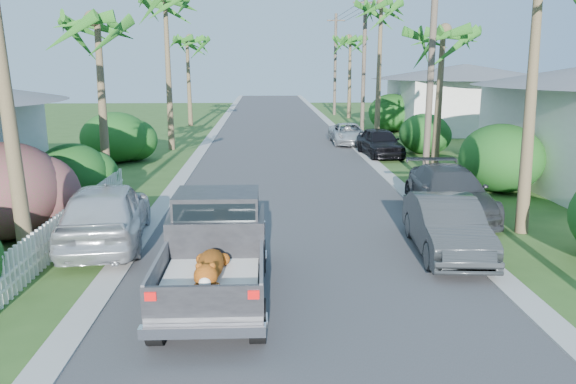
{
  "coord_description": "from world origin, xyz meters",
  "views": [
    {
      "loc": [
        -0.87,
        -8.97,
        4.62
      ],
      "look_at": [
        -0.28,
        5.09,
        1.4
      ],
      "focal_mm": 35.0,
      "sensor_mm": 36.0,
      "label": 1
    }
  ],
  "objects_px": {
    "parked_car_rd": "(349,134)",
    "house_right_far": "(463,101)",
    "palm_r_d": "(351,38)",
    "utility_pole_d": "(335,64)",
    "palm_r_c": "(381,4)",
    "parked_car_rn": "(446,227)",
    "palm_r_b": "(443,31)",
    "palm_l_b": "(96,20)",
    "palm_l_d": "(187,38)",
    "parked_car_ln": "(106,213)",
    "pickup_truck": "(217,245)",
    "utility_pole_b": "(431,64)",
    "parked_car_rf": "(380,143)",
    "utility_pole_c": "(364,64)",
    "parked_car_rm": "(449,192)"
  },
  "relations": [
    {
      "from": "parked_car_rd",
      "to": "house_right_far",
      "type": "height_order",
      "value": "house_right_far"
    },
    {
      "from": "palm_r_d",
      "to": "utility_pole_d",
      "type": "xyz_separation_m",
      "value": [
        -0.9,
        3.0,
        -2.14
      ]
    },
    {
      "from": "palm_r_d",
      "to": "palm_r_c",
      "type": "bearing_deg",
      "value": -91.23
    },
    {
      "from": "parked_car_rn",
      "to": "palm_r_b",
      "type": "relative_size",
      "value": 0.59
    },
    {
      "from": "palm_l_b",
      "to": "palm_r_c",
      "type": "bearing_deg",
      "value": 47.12
    },
    {
      "from": "parked_car_rn",
      "to": "palm_l_d",
      "type": "relative_size",
      "value": 0.55
    },
    {
      "from": "parked_car_ln",
      "to": "house_right_far",
      "type": "relative_size",
      "value": 0.55
    },
    {
      "from": "parked_car_rn",
      "to": "house_right_far",
      "type": "bearing_deg",
      "value": 74.12
    },
    {
      "from": "palm_r_c",
      "to": "parked_car_ln",
      "type": "bearing_deg",
      "value": -118.36
    },
    {
      "from": "palm_l_b",
      "to": "utility_pole_d",
      "type": "distance_m",
      "value": 33.42
    },
    {
      "from": "palm_l_b",
      "to": "palm_l_d",
      "type": "relative_size",
      "value": 0.96
    },
    {
      "from": "palm_l_d",
      "to": "house_right_far",
      "type": "height_order",
      "value": "palm_l_d"
    },
    {
      "from": "palm_r_b",
      "to": "parked_car_rd",
      "type": "bearing_deg",
      "value": 106.16
    },
    {
      "from": "pickup_truck",
      "to": "palm_r_d",
      "type": "bearing_deg",
      "value": 77.58
    },
    {
      "from": "parked_car_rn",
      "to": "utility_pole_b",
      "type": "distance_m",
      "value": 9.87
    },
    {
      "from": "palm_r_c",
      "to": "pickup_truck",
      "type": "bearing_deg",
      "value": -108.58
    },
    {
      "from": "utility_pole_d",
      "to": "house_right_far",
      "type": "bearing_deg",
      "value": -60.35
    },
    {
      "from": "pickup_truck",
      "to": "palm_r_d",
      "type": "distance_m",
      "value": 39.32
    },
    {
      "from": "pickup_truck",
      "to": "parked_car_rf",
      "type": "relative_size",
      "value": 1.22
    },
    {
      "from": "palm_r_d",
      "to": "utility_pole_c",
      "type": "height_order",
      "value": "utility_pole_c"
    },
    {
      "from": "palm_l_d",
      "to": "parked_car_rd",
      "type": "bearing_deg",
      "value": -44.16
    },
    {
      "from": "utility_pole_c",
      "to": "utility_pole_d",
      "type": "height_order",
      "value": "same"
    },
    {
      "from": "parked_car_ln",
      "to": "utility_pole_b",
      "type": "xyz_separation_m",
      "value": [
        10.6,
        7.74,
        3.76
      ]
    },
    {
      "from": "pickup_truck",
      "to": "parked_car_rf",
      "type": "distance_m",
      "value": 18.48
    },
    {
      "from": "parked_car_rm",
      "to": "parked_car_rn",
      "type": "bearing_deg",
      "value": -106.93
    },
    {
      "from": "palm_r_b",
      "to": "utility_pole_c",
      "type": "relative_size",
      "value": 0.8
    },
    {
      "from": "parked_car_rf",
      "to": "palm_r_b",
      "type": "xyz_separation_m",
      "value": [
        1.6,
        -4.16,
        5.24
      ]
    },
    {
      "from": "utility_pole_c",
      "to": "house_right_far",
      "type": "bearing_deg",
      "value": 15.12
    },
    {
      "from": "parked_car_rd",
      "to": "palm_l_d",
      "type": "distance_m",
      "value": 15.85
    },
    {
      "from": "palm_r_b",
      "to": "parked_car_rn",
      "type": "bearing_deg",
      "value": -105.46
    },
    {
      "from": "parked_car_ln",
      "to": "parked_car_rn",
      "type": "bearing_deg",
      "value": 165.66
    },
    {
      "from": "parked_car_rf",
      "to": "palm_l_d",
      "type": "bearing_deg",
      "value": 122.86
    },
    {
      "from": "parked_car_rm",
      "to": "utility_pole_b",
      "type": "bearing_deg",
      "value": 84.04
    },
    {
      "from": "utility_pole_b",
      "to": "palm_r_b",
      "type": "bearing_deg",
      "value": 63.43
    },
    {
      "from": "parked_car_rd",
      "to": "palm_r_b",
      "type": "relative_size",
      "value": 0.59
    },
    {
      "from": "parked_car_rd",
      "to": "utility_pole_b",
      "type": "bearing_deg",
      "value": -82.46
    },
    {
      "from": "utility_pole_c",
      "to": "parked_car_ln",
      "type": "bearing_deg",
      "value": -114.99
    },
    {
      "from": "pickup_truck",
      "to": "parked_car_rm",
      "type": "xyz_separation_m",
      "value": [
        6.73,
        5.8,
        -0.28
      ]
    },
    {
      "from": "parked_car_rf",
      "to": "parked_car_ln",
      "type": "bearing_deg",
      "value": -130.64
    },
    {
      "from": "house_right_far",
      "to": "palm_r_d",
      "type": "bearing_deg",
      "value": 123.02
    },
    {
      "from": "palm_r_c",
      "to": "utility_pole_c",
      "type": "relative_size",
      "value": 1.04
    },
    {
      "from": "palm_r_b",
      "to": "utility_pole_b",
      "type": "height_order",
      "value": "utility_pole_b"
    },
    {
      "from": "parked_car_rm",
      "to": "palm_l_d",
      "type": "xyz_separation_m",
      "value": [
        -11.36,
        26.19,
        5.72
      ]
    },
    {
      "from": "pickup_truck",
      "to": "palm_r_d",
      "type": "xyz_separation_m",
      "value": [
        8.36,
        37.99,
        5.73
      ]
    },
    {
      "from": "palm_l_b",
      "to": "parked_car_rm",
      "type": "bearing_deg",
      "value": -19.77
    },
    {
      "from": "pickup_truck",
      "to": "parked_car_ln",
      "type": "distance_m",
      "value": 4.52
    },
    {
      "from": "palm_r_c",
      "to": "utility_pole_b",
      "type": "relative_size",
      "value": 1.04
    },
    {
      "from": "parked_car_ln",
      "to": "house_right_far",
      "type": "xyz_separation_m",
      "value": [
        18.0,
        24.74,
        1.28
      ]
    },
    {
      "from": "palm_r_d",
      "to": "parked_car_rf",
      "type": "bearing_deg",
      "value": -94.12
    },
    {
      "from": "parked_car_rd",
      "to": "parked_car_ln",
      "type": "bearing_deg",
      "value": -116.71
    }
  ]
}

